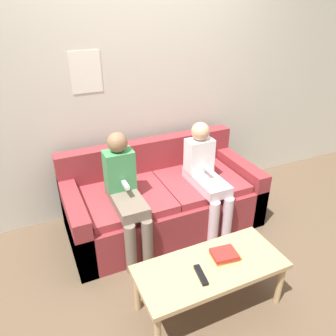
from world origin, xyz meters
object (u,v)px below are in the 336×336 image
object	(u,v)px
person_right	(206,174)
tv_remote	(201,275)
coffee_table	(211,270)
person_left	(125,191)
couch	(162,200)

from	to	relation	value
person_right	tv_remote	size ratio (longest dim) A/B	5.82
coffee_table	tv_remote	distance (m)	0.13
coffee_table	tv_remote	bearing A→B (deg)	-153.06
person_left	tv_remote	xyz separation A→B (m)	(0.21, -0.89, -0.18)
person_left	tv_remote	bearing A→B (deg)	-76.76
couch	coffee_table	xyz separation A→B (m)	(-0.09, -1.03, 0.08)
coffee_table	tv_remote	size ratio (longest dim) A/B	5.86
person_right	person_left	bearing A→B (deg)	179.68
person_left	coffee_table	bearing A→B (deg)	-69.09
person_right	tv_remote	world-z (taller)	person_right
person_left	tv_remote	world-z (taller)	person_left
person_left	couch	bearing A→B (deg)	25.77
coffee_table	tv_remote	xyz separation A→B (m)	(-0.11, -0.06, 0.06)
coffee_table	person_right	bearing A→B (deg)	62.14
coffee_table	person_left	bearing A→B (deg)	110.91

